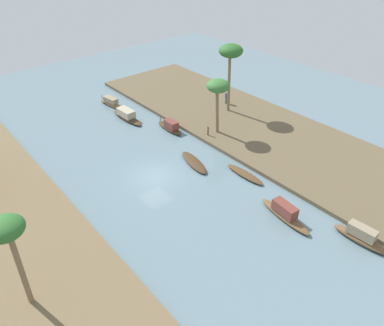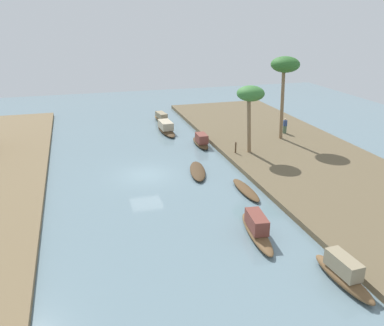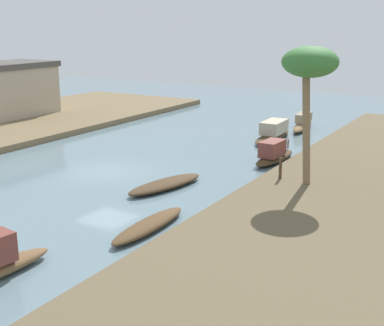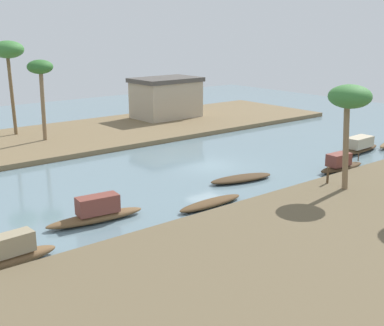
# 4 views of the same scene
# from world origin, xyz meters

# --- Properties ---
(river_water) EXTENTS (72.35, 72.35, 0.00)m
(river_water) POSITION_xyz_m (0.00, 0.00, 0.00)
(river_water) COLOR slate
(river_water) RESTS_ON ground
(sampan_foreground) EXTENTS (5.26, 1.43, 1.18)m
(sampan_foreground) POSITION_xyz_m (11.42, -4.24, 0.47)
(sampan_foreground) COLOR #47331E
(sampan_foreground) RESTS_ON river_water
(sampan_near_left_bank) EXTENTS (4.08, 1.20, 1.20)m
(sampan_near_left_bank) POSITION_xyz_m (6.02, -6.47, 0.45)
(sampan_near_left_bank) COLOR #47331E
(sampan_near_left_bank) RESTS_ON river_water
(sampan_upstream_small) EXTENTS (4.19, 0.95, 0.37)m
(sampan_upstream_small) POSITION_xyz_m (-5.27, -6.32, 0.18)
(sampan_upstream_small) COLOR brown
(sampan_upstream_small) RESTS_ON river_water
(sampan_open_hull) EXTENTS (4.45, 2.06, 0.37)m
(sampan_open_hull) POSITION_xyz_m (-0.81, -4.07, 0.19)
(sampan_open_hull) COLOR #47331E
(sampan_open_hull) RESTS_ON river_water
(sampan_with_red_awning) EXTENTS (4.88, 1.56, 1.09)m
(sampan_with_red_awning) POSITION_xyz_m (15.67, -4.74, 0.42)
(sampan_with_red_awning) COLOR brown
(sampan_with_red_awning) RESTS_ON river_water
(mooring_post) EXTENTS (0.14, 0.14, 0.98)m
(mooring_post) POSITION_xyz_m (1.99, -8.41, 0.87)
(mooring_post) COLOR #4C3823
(mooring_post) RESTS_ON riverbank_left
(palm_tree_left_near) EXTENTS (2.36, 2.36, 5.89)m
(palm_tree_left_near) POSITION_xyz_m (1.89, -9.54, 5.43)
(palm_tree_left_near) COLOR #7F6647
(palm_tree_left_near) RESTS_ON riverbank_left
(riverside_building) EXTENTS (6.73, 4.61, 3.98)m
(riverside_building) POSITION_xyz_m (7.88, 15.76, 2.40)
(riverside_building) COLOR tan
(riverside_building) RESTS_ON riverbank_right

